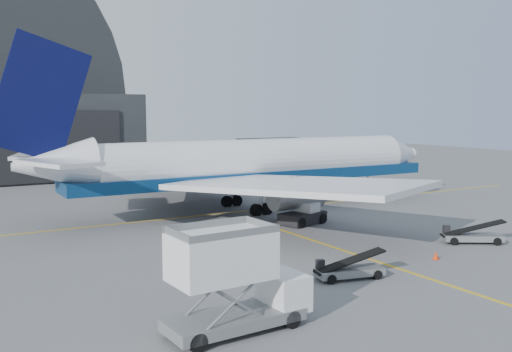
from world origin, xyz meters
TOP-DOWN VIEW (x-y plane):
  - ground at (0.00, 0.00)m, footprint 200.00×200.00m
  - taxi_lines at (0.00, 12.67)m, footprint 80.00×42.12m
  - distant_bldg_a at (38.00, 72.00)m, footprint 14.00×8.00m
  - distant_bldg_b at (55.00, 68.00)m, footprint 8.00×6.00m
  - airliner at (1.98, 20.29)m, footprint 45.71×44.33m
  - catering_truck at (-13.55, -6.21)m, footprint 6.69×2.81m
  - pushback_tug at (3.05, 12.03)m, footprint 4.52×3.32m
  - belt_loader_a at (-4.01, -2.55)m, footprint 4.36×2.20m
  - belt_loader_b at (9.54, -0.16)m, footprint 4.37×3.48m
  - traffic_cone at (3.70, -2.08)m, footprint 0.39×0.39m

SIDE VIEW (x-z plane):
  - ground at x=0.00m, z-range 0.00..0.00m
  - distant_bldg_a at x=38.00m, z-range -2.00..2.00m
  - distant_bldg_b at x=55.00m, z-range -1.40..1.40m
  - taxi_lines at x=0.00m, z-range 0.00..0.02m
  - traffic_cone at x=3.70m, z-range -0.01..0.54m
  - belt_loader_a at x=-4.01m, z-range -0.31..1.32m
  - belt_loader_b at x=9.54m, z-range -0.33..1.40m
  - pushback_tug at x=3.05m, z-range -0.23..1.65m
  - catering_truck at x=-13.55m, z-range 0.03..4.55m
  - airliner at x=1.98m, z-range -3.53..12.51m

